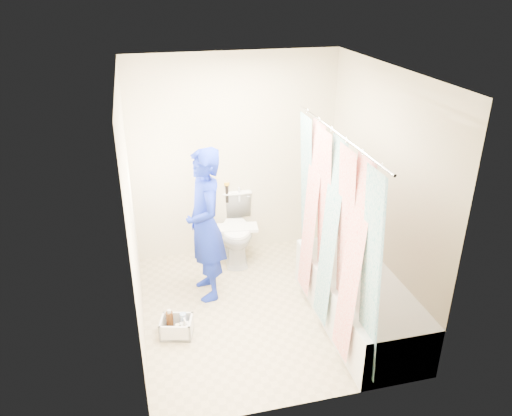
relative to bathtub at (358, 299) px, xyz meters
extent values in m
plane|color=tan|center=(-0.85, 0.43, -0.27)|extent=(2.60, 2.60, 0.00)
cube|color=white|center=(-0.85, 0.43, 2.13)|extent=(2.40, 2.60, 0.02)
cube|color=#C5B597|center=(-0.85, 1.73, 0.93)|extent=(2.40, 0.02, 2.40)
cube|color=#C5B597|center=(-0.85, -0.88, 0.93)|extent=(2.40, 0.02, 2.40)
cube|color=#C5B597|center=(-2.05, 0.43, 0.93)|extent=(0.02, 2.60, 2.40)
cube|color=#C5B597|center=(0.35, 0.43, 0.93)|extent=(0.02, 2.60, 2.40)
cube|color=silver|center=(0.00, 0.00, -0.02)|extent=(0.70, 1.75, 0.50)
cube|color=white|center=(0.00, 0.00, 0.19)|extent=(0.58, 1.63, 0.06)
cylinder|color=silver|center=(-0.33, 0.00, 1.68)|extent=(0.02, 1.90, 0.02)
cube|color=white|center=(-0.33, 0.00, 0.75)|extent=(0.06, 1.75, 1.80)
imported|color=white|center=(-0.90, 1.51, 0.13)|extent=(0.53, 0.82, 0.79)
cube|color=white|center=(-0.92, 1.38, 0.19)|extent=(0.51, 0.27, 0.04)
cylinder|color=black|center=(-0.96, 1.72, 0.49)|extent=(0.04, 0.04, 0.23)
cylinder|color=gold|center=(-0.96, 1.72, 0.61)|extent=(0.06, 0.06, 0.03)
cylinder|color=silver|center=(-0.81, 1.71, 0.47)|extent=(0.03, 0.03, 0.19)
imported|color=#103AA3|center=(-1.35, 0.84, 0.55)|extent=(0.45, 0.64, 1.63)
cube|color=silver|center=(-1.75, 0.22, -0.25)|extent=(0.35, 0.30, 0.03)
cube|color=silver|center=(-1.88, 0.26, -0.18)|extent=(0.08, 0.23, 0.18)
cube|color=silver|center=(-1.62, 0.19, -0.18)|extent=(0.08, 0.23, 0.18)
cube|color=silver|center=(-1.78, 0.12, -0.18)|extent=(0.29, 0.09, 0.18)
cube|color=silver|center=(-1.72, 0.33, -0.18)|extent=(0.29, 0.09, 0.18)
cylinder|color=#43240D|center=(-1.81, 0.28, -0.14)|extent=(0.07, 0.07, 0.20)
cylinder|color=white|center=(-1.68, 0.25, -0.15)|extent=(0.06, 0.06, 0.18)
cylinder|color=beige|center=(-1.74, 0.17, -0.17)|extent=(0.04, 0.04, 0.13)
cylinder|color=#43240D|center=(-1.83, 0.18, -0.21)|extent=(0.06, 0.06, 0.06)
cylinder|color=gold|center=(-1.83, 0.18, -0.17)|extent=(0.06, 0.06, 0.01)
imported|color=silver|center=(-1.67, 0.16, -0.14)|extent=(0.09, 0.09, 0.19)
camera|label=1|loc=(-1.92, -3.66, 2.87)|focal=35.00mm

